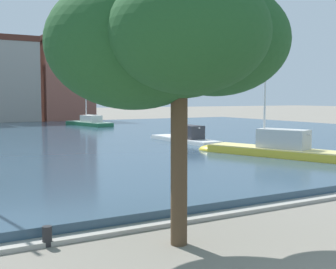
{
  "coord_description": "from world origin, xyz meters",
  "views": [
    {
      "loc": [
        -7.28,
        -3.45,
        3.65
      ],
      "look_at": [
        1.35,
        11.75,
        2.2
      ],
      "focal_mm": 47.83,
      "sensor_mm": 36.0,
      "label": 1
    }
  ],
  "objects_px": {
    "sailboat_white": "(181,139)",
    "mooring_bollard": "(47,236)",
    "shade_tree": "(174,41)",
    "sailboat_yellow": "(265,151)",
    "sailboat_green": "(86,124)"
  },
  "relations": [
    {
      "from": "sailboat_yellow",
      "to": "mooring_bollard",
      "type": "xyz_separation_m",
      "value": [
        -14.58,
        -8.49,
        -0.37
      ]
    },
    {
      "from": "sailboat_yellow",
      "to": "sailboat_green",
      "type": "relative_size",
      "value": 1.01
    },
    {
      "from": "sailboat_white",
      "to": "mooring_bollard",
      "type": "xyz_separation_m",
      "value": [
        -14.7,
        -17.87,
        -0.28
      ]
    },
    {
      "from": "shade_tree",
      "to": "mooring_bollard",
      "type": "relative_size",
      "value": 13.2
    },
    {
      "from": "sailboat_yellow",
      "to": "shade_tree",
      "type": "relative_size",
      "value": 1.37
    },
    {
      "from": "shade_tree",
      "to": "sailboat_white",
      "type": "bearing_deg",
      "value": 58.29
    },
    {
      "from": "sailboat_white",
      "to": "sailboat_yellow",
      "type": "bearing_deg",
      "value": -90.74
    },
    {
      "from": "shade_tree",
      "to": "mooring_bollard",
      "type": "xyz_separation_m",
      "value": [
        -2.85,
        1.32,
        -4.76
      ]
    },
    {
      "from": "sailboat_white",
      "to": "mooring_bollard",
      "type": "height_order",
      "value": "sailboat_white"
    },
    {
      "from": "mooring_bollard",
      "to": "shade_tree",
      "type": "bearing_deg",
      "value": -24.84
    },
    {
      "from": "sailboat_yellow",
      "to": "shade_tree",
      "type": "height_order",
      "value": "sailboat_yellow"
    },
    {
      "from": "sailboat_white",
      "to": "sailboat_green",
      "type": "height_order",
      "value": "sailboat_green"
    },
    {
      "from": "sailboat_white",
      "to": "sailboat_green",
      "type": "distance_m",
      "value": 21.93
    },
    {
      "from": "mooring_bollard",
      "to": "sailboat_yellow",
      "type": "bearing_deg",
      "value": 30.22
    },
    {
      "from": "sailboat_yellow",
      "to": "sailboat_green",
      "type": "xyz_separation_m",
      "value": [
        0.33,
        31.31,
        -0.07
      ]
    }
  ]
}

